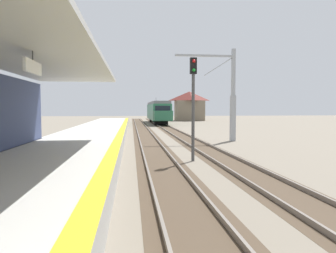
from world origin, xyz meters
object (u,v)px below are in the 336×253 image
Objects in this scene: catenary_pylon_far_side at (229,97)px; distant_trackside_house at (189,105)px; rail_signal_post at (193,98)px; approaching_train at (158,111)px.

distant_trackside_house is at bearing 83.59° from catenary_pylon_far_side.
distant_trackside_house is (4.76, 42.32, -0.27)m from catenary_pylon_far_side.
rail_signal_post is 0.69× the size of catenary_pylon_far_side.
approaching_train is 13.90m from distant_trackside_house.
approaching_train is at bearing 95.87° from catenary_pylon_far_side.
distant_trackside_house is (9.63, 51.46, 0.14)m from rail_signal_post.
catenary_pylon_far_side is (3.18, -30.97, 1.43)m from approaching_train.
catenary_pylon_far_side is at bearing 61.94° from rail_signal_post.
catenary_pylon_far_side is 42.59m from distant_trackside_house.
rail_signal_post is 10.37m from catenary_pylon_far_side.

